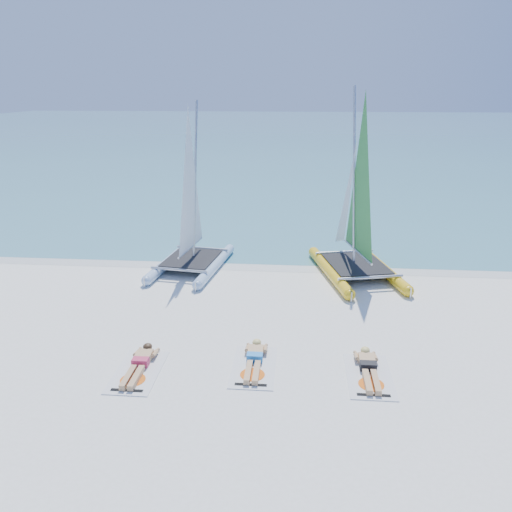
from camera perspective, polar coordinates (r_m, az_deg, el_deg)
The scene contains 11 objects.
ground at distance 13.02m, azimuth 1.54°, elevation -9.27°, with size 140.00×140.00×0.00m, color white.
sea at distance 74.72m, azimuth 4.53°, elevation 14.07°, with size 140.00×115.00×0.01m, color #689AAE.
wet_sand_strip at distance 18.05m, azimuth 2.59°, elevation -1.03°, with size 140.00×1.40×0.01m, color silver.
catamaran_blue at distance 17.47m, azimuth -7.46°, elevation 4.18°, with size 2.63×4.56×5.89m.
catamaran_yellow at distance 17.32m, azimuth 11.19°, elevation 4.70°, with size 3.28×5.14×6.38m.
towel_a at distance 11.88m, azimuth -13.36°, elevation -12.74°, with size 1.00×1.85×0.02m, color silver.
sunbather_a at distance 11.98m, azimuth -13.12°, elevation -11.83°, with size 0.37×1.73×0.26m.
towel_b at distance 11.76m, azimuth -0.25°, elevation -12.54°, with size 1.00×1.85×0.02m, color silver.
sunbather_b at distance 11.86m, azimuth -0.17°, elevation -11.61°, with size 0.37×1.73×0.26m.
towel_c at distance 11.71m, azimuth 12.80°, elevation -13.22°, with size 1.00×1.85×0.02m, color silver.
sunbather_c at distance 11.81m, azimuth 12.72°, elevation -12.28°, with size 0.37×1.73×0.26m.
Camera 1 is at (0.64, -11.47, 6.13)m, focal length 35.00 mm.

